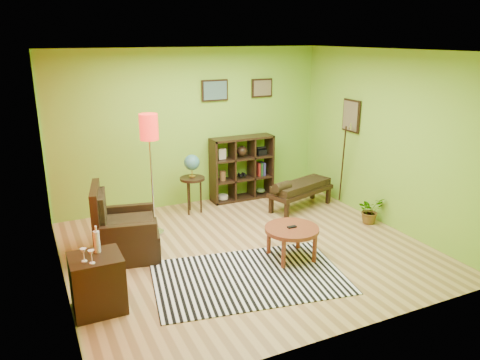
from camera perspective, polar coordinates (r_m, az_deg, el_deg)
name	(u,v)px	position (r m, az deg, el deg)	size (l,w,h in m)	color
ground	(246,249)	(6.91, 0.78, -8.42)	(5.00, 5.00, 0.00)	tan
room_shell	(240,128)	(6.31, 0.03, 6.36)	(5.04, 4.54, 2.82)	#82C031
zebra_rug	(249,277)	(6.16, 1.09, -11.74)	(2.43, 1.53, 0.01)	white
coffee_table	(292,232)	(6.53, 6.32, -6.30)	(0.75, 0.75, 0.48)	brown
armchair	(123,234)	(6.80, -14.09, -6.46)	(1.01, 1.01, 1.05)	black
side_cabinet	(97,283)	(5.60, -16.99, -11.90)	(0.56, 0.51, 0.98)	black
floor_lamp	(149,138)	(7.08, -10.98, 5.04)	(0.29, 0.29, 1.89)	silver
globe_table	(192,169)	(8.06, -5.88, 1.33)	(0.43, 0.43, 1.05)	black
cube_shelf	(243,168)	(8.78, 0.33, 1.45)	(1.20, 0.35, 1.20)	black
bench	(300,188)	(8.40, 7.28, -1.01)	(1.37, 0.82, 0.60)	black
potted_plant	(370,213)	(8.05, 15.54, -3.89)	(0.41, 0.45, 0.35)	#26661E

